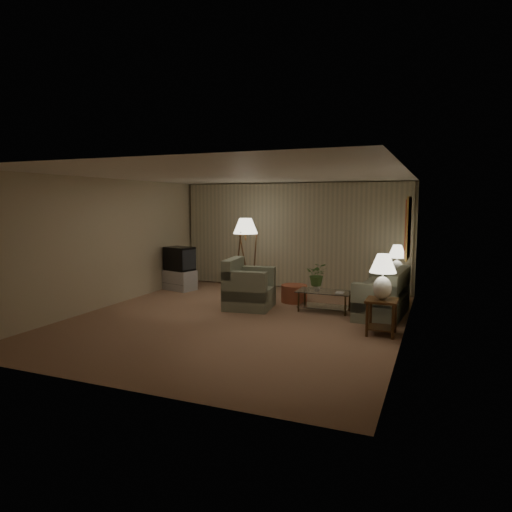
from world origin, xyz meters
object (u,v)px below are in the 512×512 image
Objects in this scene: table_lamp_near at (383,273)px; floor_lamp at (246,254)px; coffee_table at (324,298)px; side_table_near at (382,311)px; table_lamp_far at (397,258)px; vase at (317,287)px; crt_tv at (179,259)px; armchair at (249,289)px; ottoman at (294,293)px; side_table_far at (396,285)px; sofa at (382,297)px; tv_cabinet at (180,280)px.

floor_lamp reaches higher than table_lamp_near.
table_lamp_near is 1.94m from coffee_table.
side_table_near reaches higher than coffee_table.
floor_lamp is at bearing 146.10° from table_lamp_near.
vase is at bearing -136.53° from table_lamp_far.
table_lamp_far is 3.49m from floor_lamp.
table_lamp_near is 1.98m from vase.
table_lamp_far is at bearing 20.64° from crt_tv.
armchair is 3.02m from table_lamp_near.
side_table_near is 5.63m from crt_tv.
side_table_far is at bearing 19.68° from ottoman.
table_lamp_far is (2.79, 1.64, 0.60)m from armchair.
ottoman is at bearing -45.02° from armchair.
sofa is 2.94× the size of side_table_far.
coffee_table is (-1.27, 1.25, -0.77)m from table_lamp_near.
table_lamp_near is at bearing -90.00° from table_lamp_far.
sofa is at bearing 6.70° from crt_tv.
table_lamp_near is 0.42× the size of floor_lamp.
tv_cabinet is 0.49× the size of floor_lamp.
armchair is at bearing 161.08° from table_lamp_near.
table_lamp_near is (-0.00, -0.00, 0.64)m from side_table_near.
vase is at bearing -41.83° from ottoman.
table_lamp_far is 0.77× the size of tv_cabinet.
sofa is 1.36m from side_table_near.
armchair is 1.15m from ottoman.
table_lamp_far is (0.15, 1.25, 0.64)m from sofa.
crt_tv is (0.00, 0.00, 0.54)m from tv_cabinet.
table_lamp_far reaches higher than vase.
sofa reaches higher than ottoman.
sofa reaches higher than side_table_near.
vase is at bearing -180.00° from coffee_table.
table_lamp_near reaches higher than table_lamp_far.
side_table_near is at bearing -44.46° from coffee_table.
tv_cabinet reaches higher than coffee_table.
table_lamp_near is 2.92m from ottoman.
coffee_table is at bearing 2.84° from tv_cabinet.
floor_lamp is at bearing -175.66° from table_lamp_far.
armchair is at bearing -128.09° from ottoman.
table_lamp_near is 5.68m from tv_cabinet.
armchair is 3.30m from table_lamp_far.
coffee_table is at bearing 0.00° from vase.
table_lamp_near is 0.70× the size of coffee_table.
side_table_far is at bearing 63.43° from table_lamp_far.
table_lamp_far is at bearing 90.00° from table_lamp_near.
crt_tv is 5.73× the size of vase.
side_table_near is 0.68× the size of tv_cabinet.
side_table_near is at bearing -90.00° from table_lamp_far.
side_table_far is 3.53m from floor_lamp.
armchair is at bearing -77.07° from sofa.
vase is at bearing 2.35° from tv_cabinet.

